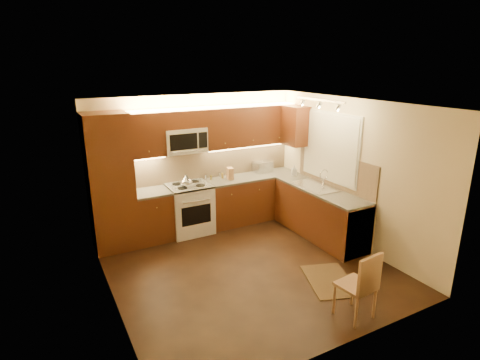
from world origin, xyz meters
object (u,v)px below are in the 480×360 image
dining_chair (356,284)px  sink (316,183)px  kettle (186,181)px  toaster_oven (262,167)px  microwave (184,140)px  soap_bottle (294,170)px  stove (190,209)px  knife_block (230,173)px

dining_chair → sink: bearing=56.8°
sink → kettle: 2.32m
toaster_oven → microwave: bearing=177.1°
sink → dining_chair: bearing=-117.0°
sink → toaster_oven: toaster_oven is taller
microwave → toaster_oven: 1.82m
sink → soap_bottle: (0.10, 0.79, 0.03)m
toaster_oven → dining_chair: bearing=-107.5°
dining_chair → soap_bottle: bearing=61.7°
stove → microwave: 1.27m
dining_chair → knife_block: bearing=84.1°
stove → soap_bottle: size_ratio=4.54×
kettle → dining_chair: kettle is taller
toaster_oven → knife_block: (-0.82, -0.16, 0.00)m
kettle → dining_chair: (0.96, -3.21, -0.59)m
sink → dining_chair: 2.53m
sink → knife_block: knife_block is taller
microwave → soap_bottle: 2.26m
microwave → dining_chair: 3.79m
microwave → knife_block: (0.86, -0.10, -0.71)m
knife_block → dining_chair: 3.41m
microwave → stove: bearing=-90.0°
sink → kettle: (-2.09, 1.00, 0.06)m
toaster_oven → kettle: bearing=-174.8°
microwave → dining_chair: size_ratio=0.84×
microwave → knife_block: microwave is taller
knife_block → soap_bottle: (1.24, -0.37, -0.01)m
microwave → kettle: (-0.09, -0.26, -0.68)m
kettle → soap_bottle: bearing=-13.2°
kettle → dining_chair: size_ratio=0.26×
knife_block → soap_bottle: 1.29m
stove → toaster_oven: bearing=6.4°
soap_bottle → dining_chair: bearing=-91.5°
kettle → soap_bottle: 2.19m
kettle → stove: bearing=46.7°
knife_block → soap_bottle: bearing=-6.3°
microwave → dining_chair: bearing=-75.9°
stove → microwave: microwave is taller
stove → dining_chair: size_ratio=1.02×
dining_chair → stove: bearing=98.5°
soap_bottle → knife_block: bearing=-175.8°
kettle → toaster_oven: bearing=2.3°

